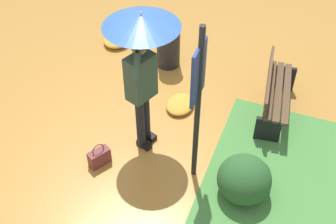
{
  "coord_description": "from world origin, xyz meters",
  "views": [
    {
      "loc": [
        -3.95,
        -1.8,
        4.6
      ],
      "look_at": [
        -0.19,
        -0.34,
        0.85
      ],
      "focal_mm": 46.32,
      "sensor_mm": 36.0,
      "label": 1
    }
  ],
  "objects_px": {
    "info_sign_post": "(198,91)",
    "handbag": "(99,157)",
    "trash_bin": "(168,44)",
    "person_with_umbrella": "(141,49)",
    "park_bench": "(275,93)"
  },
  "relations": [
    {
      "from": "handbag",
      "to": "trash_bin",
      "type": "relative_size",
      "value": 0.44
    },
    {
      "from": "handbag",
      "to": "info_sign_post",
      "type": "bearing_deg",
      "value": -76.26
    },
    {
      "from": "info_sign_post",
      "to": "park_bench",
      "type": "height_order",
      "value": "info_sign_post"
    },
    {
      "from": "handbag",
      "to": "trash_bin",
      "type": "height_order",
      "value": "trash_bin"
    },
    {
      "from": "info_sign_post",
      "to": "trash_bin",
      "type": "height_order",
      "value": "info_sign_post"
    },
    {
      "from": "person_with_umbrella",
      "to": "trash_bin",
      "type": "height_order",
      "value": "person_with_umbrella"
    },
    {
      "from": "info_sign_post",
      "to": "trash_bin",
      "type": "distance_m",
      "value": 2.68
    },
    {
      "from": "info_sign_post",
      "to": "trash_bin",
      "type": "bearing_deg",
      "value": 28.81
    },
    {
      "from": "park_bench",
      "to": "handbag",
      "type": "bearing_deg",
      "value": 133.09
    },
    {
      "from": "park_bench",
      "to": "trash_bin",
      "type": "relative_size",
      "value": 1.68
    },
    {
      "from": "person_with_umbrella",
      "to": "trash_bin",
      "type": "xyz_separation_m",
      "value": [
        1.79,
        0.33,
        -1.13
      ]
    },
    {
      "from": "trash_bin",
      "to": "park_bench",
      "type": "bearing_deg",
      "value": -107.27
    },
    {
      "from": "info_sign_post",
      "to": "handbag",
      "type": "distance_m",
      "value": 1.84
    },
    {
      "from": "park_bench",
      "to": "info_sign_post",
      "type": "bearing_deg",
      "value": 154.36
    },
    {
      "from": "person_with_umbrella",
      "to": "trash_bin",
      "type": "distance_m",
      "value": 2.14
    }
  ]
}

